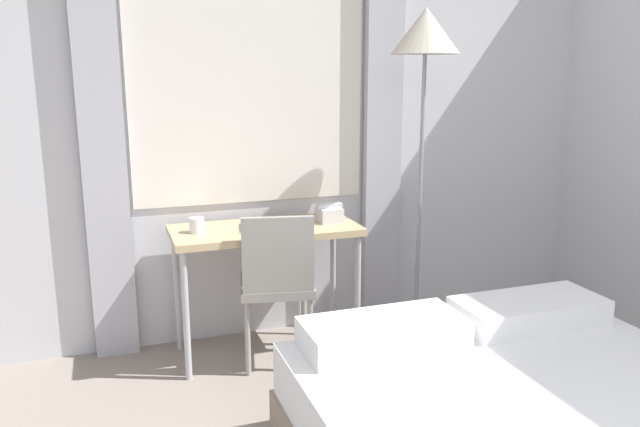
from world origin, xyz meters
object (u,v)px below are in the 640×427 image
(mug, at_px, (197,225))
(book, at_px, (263,225))
(desk, at_px, (265,240))
(standing_lamp, at_px, (425,56))
(desk_chair, at_px, (277,279))
(telephone, at_px, (329,214))

(mug, bearing_deg, book, -0.85)
(desk, xyz_separation_m, book, (-0.01, -0.01, 0.09))
(standing_lamp, bearing_deg, desk, 172.89)
(book, bearing_deg, desk, 29.65)
(standing_lamp, relative_size, book, 7.16)
(desk, relative_size, standing_lamp, 0.54)
(desk_chair, relative_size, telephone, 5.79)
(desk, bearing_deg, desk_chair, -86.69)
(desk_chair, relative_size, standing_lamp, 0.45)
(mug, bearing_deg, standing_lamp, -4.97)
(desk, relative_size, telephone, 6.92)
(desk, xyz_separation_m, telephone, (0.39, 0.00, 0.13))
(telephone, xyz_separation_m, mug, (-0.77, -0.01, -0.01))
(desk_chair, bearing_deg, desk, 105.15)
(desk_chair, height_order, telephone, desk_chair)
(desk, height_order, telephone, telephone)
(book, relative_size, mug, 3.29)
(desk, distance_m, standing_lamp, 1.38)
(desk_chair, relative_size, mug, 10.59)
(standing_lamp, height_order, telephone, standing_lamp)
(desk, bearing_deg, book, -150.35)
(telephone, height_order, book, telephone)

